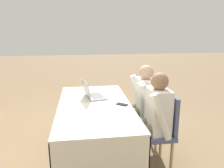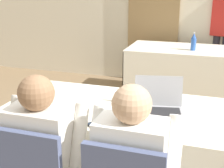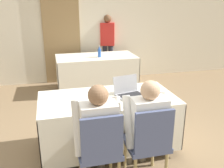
# 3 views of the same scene
# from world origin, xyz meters

# --- Properties ---
(ground_plane) EXTENTS (24.00, 24.00, 0.00)m
(ground_plane) POSITION_xyz_m (0.00, 0.00, 0.00)
(ground_plane) COLOR #846B4C
(wall_back) EXTENTS (12.00, 0.06, 2.70)m
(wall_back) POSITION_xyz_m (0.00, 3.20, 1.35)
(wall_back) COLOR beige
(wall_back) RESTS_ON ground_plane
(curtain_panel) EXTENTS (0.85, 0.04, 2.65)m
(curtain_panel) POSITION_xyz_m (-0.36, 3.14, 1.33)
(curtain_panel) COLOR olive
(curtain_panel) RESTS_ON ground_plane
(conference_table_near) EXTENTS (1.74, 0.88, 0.76)m
(conference_table_near) POSITION_xyz_m (0.00, 0.00, 0.58)
(conference_table_near) COLOR silver
(conference_table_near) RESTS_ON ground_plane
(conference_table_far) EXTENTS (1.74, 0.88, 0.76)m
(conference_table_far) POSITION_xyz_m (0.31, 2.43, 0.58)
(conference_table_far) COLOR silver
(conference_table_far) RESTS_ON ground_plane
(laptop) EXTENTS (0.40, 0.34, 0.24)m
(laptop) POSITION_xyz_m (0.28, -0.00, 0.80)
(laptop) COLOR #99999E
(laptop) RESTS_ON conference_table_near
(cell_phone) EXTENTS (0.15, 0.16, 0.01)m
(cell_phone) POSITION_xyz_m (-0.06, -0.33, 0.76)
(cell_phone) COLOR black
(cell_phone) RESTS_ON conference_table_near
(paper_beside_laptop) EXTENTS (0.29, 0.34, 0.00)m
(paper_beside_laptop) POSITION_xyz_m (0.48, 0.23, 0.76)
(paper_beside_laptop) COLOR white
(paper_beside_laptop) RESTS_ON conference_table_near
(water_bottle) EXTENTS (0.07, 0.07, 0.25)m
(water_bottle) POSITION_xyz_m (0.37, 2.31, 0.87)
(water_bottle) COLOR #2D5BB7
(water_bottle) RESTS_ON conference_table_far
(chair_near_left) EXTENTS (0.44, 0.44, 0.93)m
(chair_near_left) POSITION_xyz_m (-0.26, -0.75, 0.52)
(chair_near_left) COLOR tan
(chair_near_left) RESTS_ON ground_plane
(chair_near_right) EXTENTS (0.44, 0.44, 0.93)m
(chair_near_right) POSITION_xyz_m (0.26, -0.75, 0.52)
(chair_near_right) COLOR tan
(chair_near_right) RESTS_ON ground_plane
(person_checkered_shirt) EXTENTS (0.50, 0.52, 1.19)m
(person_checkered_shirt) POSITION_xyz_m (-0.26, -0.64, 0.68)
(person_checkered_shirt) COLOR #665B4C
(person_checkered_shirt) RESTS_ON ground_plane
(person_white_shirt) EXTENTS (0.50, 0.52, 1.19)m
(person_white_shirt) POSITION_xyz_m (0.26, -0.64, 0.68)
(person_white_shirt) COLOR #665B4C
(person_white_shirt) RESTS_ON ground_plane
(person_red_shirt) EXTENTS (0.38, 0.29, 1.59)m
(person_red_shirt) POSITION_xyz_m (0.75, 3.17, 0.91)
(person_red_shirt) COLOR #33333D
(person_red_shirt) RESTS_ON ground_plane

